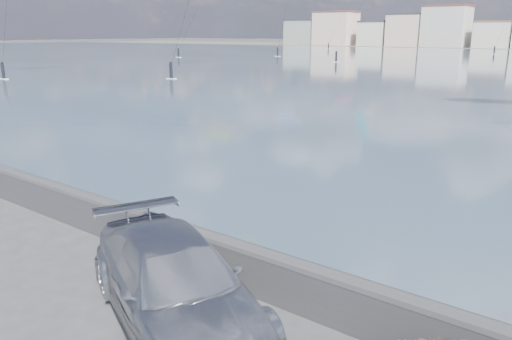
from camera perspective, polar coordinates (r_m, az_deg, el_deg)
The scene contains 3 objects.
ground at distance 10.32m, azimuth -18.94°, elevation -15.77°, with size 700.00×700.00×0.00m, color #333335.
seawall at distance 11.54m, azimuth -7.97°, elevation -8.34°, with size 400.00×0.36×1.08m.
car_silver at distance 9.45m, azimuth -9.23°, elevation -12.61°, with size 2.22×5.46×1.58m, color #ACAEB3.
Camera 1 is at (7.61, -4.64, 5.21)m, focal length 35.00 mm.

